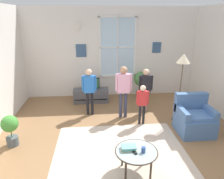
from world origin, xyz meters
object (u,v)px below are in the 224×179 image
object	(u,v)px
book_stack	(129,148)
floor_lamp	(183,66)
television	(91,83)
remote_near_books	(134,152)
tv_stand	(91,95)
potted_plant_by_window	(141,82)
potted_plant_corner	(10,127)
person_black_shirt	(145,86)
person_pink_shirt	(123,86)
person_red_shirt	(142,100)
armchair	(194,119)
coffee_table	(136,152)
person_blue_shirt	(89,87)
cup	(143,150)

from	to	relation	value
book_stack	floor_lamp	distance (m)	2.58
television	remote_near_books	size ratio (longest dim) A/B	3.92
tv_stand	potted_plant_by_window	distance (m)	1.67
remote_near_books	potted_plant_corner	distance (m)	2.59
person_black_shirt	person_pink_shirt	xyz separation A→B (m)	(-0.63, -0.20, 0.08)
television	person_red_shirt	xyz separation A→B (m)	(1.26, -1.59, 0.03)
person_black_shirt	remote_near_books	bearing A→B (deg)	-107.57
armchair	book_stack	distance (m)	2.09
television	potted_plant_corner	size ratio (longest dim) A/B	0.81
coffee_table	book_stack	xyz separation A→B (m)	(-0.12, 0.05, 0.06)
person_blue_shirt	person_pink_shirt	size ratio (longest dim) A/B	0.93
person_blue_shirt	remote_near_books	bearing A→B (deg)	-72.78
remote_near_books	floor_lamp	bearing A→B (deg)	51.35
remote_near_books	person_red_shirt	xyz separation A→B (m)	(0.53, 1.74, 0.19)
person_red_shirt	potted_plant_corner	size ratio (longest dim) A/B	1.51
coffee_table	person_pink_shirt	distance (m)	2.19
person_pink_shirt	book_stack	bearing A→B (deg)	-95.47
television	armchair	xyz separation A→B (m)	(2.37, -2.05, -0.28)
remote_near_books	person_pink_shirt	xyz separation A→B (m)	(0.13, 2.18, 0.41)
cup	person_pink_shirt	size ratio (longest dim) A/B	0.07
person_blue_shirt	person_red_shirt	bearing A→B (deg)	-27.46
remote_near_books	potted_plant_by_window	distance (m)	3.62
remote_near_books	person_pink_shirt	distance (m)	2.22
person_pink_shirt	television	bearing A→B (deg)	126.45
television	person_blue_shirt	world-z (taller)	person_blue_shirt
television	person_pink_shirt	world-z (taller)	person_pink_shirt
coffee_table	potted_plant_by_window	size ratio (longest dim) A/B	0.81
person_blue_shirt	floor_lamp	xyz separation A→B (m)	(2.25, -0.53, 0.64)
cup	potted_plant_by_window	size ratio (longest dim) A/B	0.11
armchair	potted_plant_corner	distance (m)	4.00
book_stack	potted_plant_corner	size ratio (longest dim) A/B	0.37
television	cup	distance (m)	3.46
person_black_shirt	potted_plant_by_window	size ratio (longest dim) A/B	1.41
person_blue_shirt	tv_stand	bearing A→B (deg)	88.53
armchair	person_black_shirt	xyz separation A→B (m)	(-0.89, 1.10, 0.46)
television	cup	world-z (taller)	television
book_stack	person_black_shirt	world-z (taller)	person_black_shirt
remote_near_books	potted_plant_corner	world-z (taller)	potted_plant_corner
book_stack	potted_plant_corner	distance (m)	2.48
armchair	cup	bearing A→B (deg)	-139.16
armchair	book_stack	bearing A→B (deg)	-145.39
television	remote_near_books	distance (m)	3.41
potted_plant_corner	television	bearing A→B (deg)	54.12
tv_stand	television	distance (m)	0.40
cup	person_black_shirt	xyz separation A→B (m)	(0.60, 2.39, 0.29)
person_black_shirt	floor_lamp	bearing A→B (deg)	-33.44
coffee_table	potted_plant_corner	size ratio (longest dim) A/B	1.07
tv_stand	floor_lamp	xyz separation A→B (m)	(2.23, -1.45, 1.24)
potted_plant_corner	person_black_shirt	bearing A→B (deg)	22.65
tv_stand	person_pink_shirt	size ratio (longest dim) A/B	0.78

